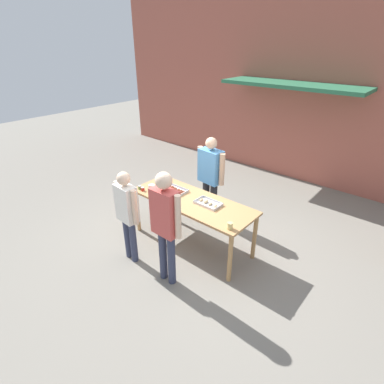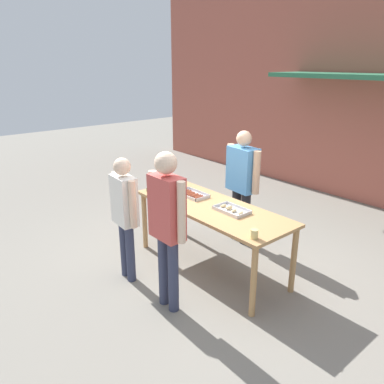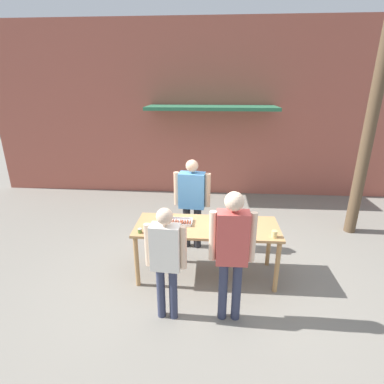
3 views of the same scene
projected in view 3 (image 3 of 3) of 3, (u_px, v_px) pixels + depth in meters
name	position (u px, v px, depth m)	size (l,w,h in m)	color
ground_plane	(206.00, 274.00, 4.94)	(24.00, 24.00, 0.00)	gray
building_facade_back	(212.00, 112.00, 7.90)	(12.00, 1.11, 4.50)	#A85647
serving_table	(207.00, 231.00, 4.67)	(2.23, 0.84, 0.89)	tan
food_tray_sausages	(178.00, 222.00, 4.72)	(0.46, 0.26, 0.04)	silver
food_tray_buns	(226.00, 224.00, 4.67)	(0.44, 0.26, 0.06)	silver
condiment_jar_mustard	(140.00, 231.00, 4.40)	(0.06, 0.06, 0.07)	#567A38
condiment_jar_ketchup	(146.00, 231.00, 4.39)	(0.06, 0.06, 0.07)	#B22319
beer_cup	(274.00, 234.00, 4.28)	(0.08, 0.08, 0.10)	#DBC67A
person_server_behind_table	(192.00, 197.00, 5.45)	(0.67, 0.30, 1.71)	#232328
person_customer_holding_hotdog	(166.00, 255.00, 3.73)	(0.53, 0.23, 1.58)	#333851
person_customer_with_cup	(232.00, 246.00, 3.66)	(0.57, 0.23, 1.80)	#333851
utility_pole	(378.00, 84.00, 5.38)	(1.10, 0.22, 5.75)	brown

